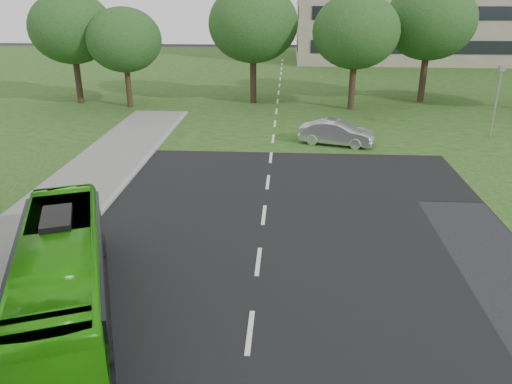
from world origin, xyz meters
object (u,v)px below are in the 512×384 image
tree_park_b (253,24)px  tree_park_c (356,32)px  camera_pole (498,92)px  tree_park_a (124,40)px  tree_park_d (430,21)px  bus (62,276)px  tree_park_f (71,28)px  sedan (337,133)px

tree_park_b → tree_park_c: (8.13, -1.95, -0.42)m
camera_pole → tree_park_a: bearing=-179.6°
tree_park_d → camera_pole: tree_park_d is taller
tree_park_a → bus: bearing=-76.7°
tree_park_b → camera_pole: 19.46m
tree_park_f → sedan: bearing=-28.3°
tree_park_c → bus: 31.35m
tree_park_c → bus: tree_park_c is taller
tree_park_b → camera_pole: size_ratio=2.09×
tree_park_b → tree_park_f: (-14.89, -0.94, -0.33)m
tree_park_d → bus: bearing=-119.2°
tree_park_a → sedan: (16.25, -10.01, -4.61)m
tree_park_f → tree_park_b: bearing=3.6°
tree_park_a → tree_park_c: bearing=0.9°
tree_park_a → camera_pole: size_ratio=1.71×
tree_park_b → bus: tree_park_b is taller
tree_park_a → camera_pole: bearing=-15.9°
tree_park_c → bus: size_ratio=0.94×
bus → camera_pole: (19.85, 20.91, 1.65)m
tree_park_a → bus: 29.55m
tree_park_b → bus: bearing=-96.3°
tree_park_f → tree_park_d: bearing=4.7°
tree_park_a → tree_park_b: 10.46m
tree_park_a → tree_park_b: (10.16, 2.22, 1.13)m
tree_park_a → tree_park_d: size_ratio=0.80×
tree_park_d → sedan: tree_park_d is taller
tree_park_d → tree_park_a: bearing=-171.5°
tree_park_a → tree_park_b: tree_park_b is taller
tree_park_f → bus: 32.27m
tree_park_f → sedan: (20.98, -11.29, -5.41)m
sedan → camera_pole: (10.35, 2.43, 2.22)m
tree_park_a → tree_park_c: (18.29, 0.28, 0.71)m
tree_park_c → sedan: tree_park_c is taller
bus → sedan: bus is taller
tree_park_a → bus: (6.75, -28.49, -4.04)m
tree_park_b → sedan: bearing=-63.6°
tree_park_b → sedan: tree_park_b is taller
tree_park_c → camera_pole: bearing=-43.4°
tree_park_c → camera_pole: (8.31, -7.85, -3.10)m
bus → sedan: size_ratio=2.08×
tree_park_a → bus: tree_park_a is taller
tree_park_f → tree_park_a: bearing=-15.2°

